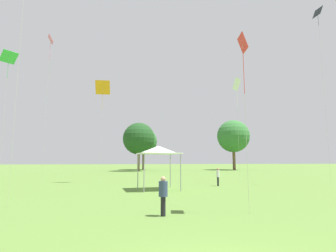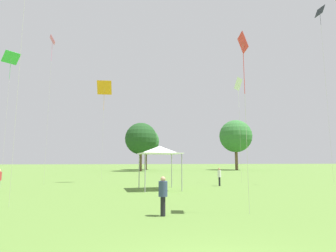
{
  "view_description": "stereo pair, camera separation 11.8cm",
  "coord_description": "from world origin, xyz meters",
  "views": [
    {
      "loc": [
        -1.7,
        -4.42,
        2.2
      ],
      "look_at": [
        0.0,
        6.87,
        3.7
      ],
      "focal_mm": 28.0,
      "sensor_mm": 36.0,
      "label": 1
    },
    {
      "loc": [
        -1.59,
        -4.43,
        2.2
      ],
      "look_at": [
        0.0,
        6.87,
        3.7
      ],
      "focal_mm": 28.0,
      "sensor_mm": 36.0,
      "label": 2
    }
  ],
  "objects": [
    {
      "name": "kite_4",
      "position": [
        9.16,
        20.31,
        9.73
      ],
      "size": [
        1.2,
        1.17,
        10.54
      ],
      "rotation": [
        0.0,
        0.0,
        3.12
      ],
      "color": "white",
      "rests_on": "ground"
    },
    {
      "name": "kite_2",
      "position": [
        -9.31,
        20.85,
        12.99
      ],
      "size": [
        0.71,
        0.93,
        14.11
      ],
      "rotation": [
        0.0,
        0.0,
        1.16
      ],
      "color": "pink",
      "rests_on": "ground"
    },
    {
      "name": "kite_1",
      "position": [
        -11.95,
        18.74,
        10.7
      ],
      "size": [
        1.53,
        1.52,
        11.35
      ],
      "rotation": [
        0.0,
        0.0,
        3.11
      ],
      "color": "green",
      "rests_on": "ground"
    },
    {
      "name": "distant_tree_2",
      "position": [
        22.54,
        53.64,
        7.79
      ],
      "size": [
        7.51,
        7.51,
        11.57
      ],
      "color": "brown",
      "rests_on": "ground"
    },
    {
      "name": "distant_tree_1",
      "position": [
        1.89,
        58.44,
        6.71
      ],
      "size": [
        6.38,
        6.38,
        9.92
      ],
      "color": "brown",
      "rests_on": "ground"
    },
    {
      "name": "kite_3",
      "position": [
        -4.46,
        22.59,
        9.53
      ],
      "size": [
        1.5,
        0.73,
        10.35
      ],
      "rotation": [
        0.0,
        0.0,
        2.31
      ],
      "color": "orange",
      "rests_on": "ground"
    },
    {
      "name": "person_standing_0",
      "position": [
        6.03,
        17.76,
        0.93
      ],
      "size": [
        0.38,
        0.38,
        1.54
      ],
      "rotation": [
        0.0,
        0.0,
        5.06
      ],
      "color": "black",
      "rests_on": "ground"
    },
    {
      "name": "kite_6",
      "position": [
        3.3,
        6.15,
        7.11
      ],
      "size": [
        0.37,
        0.8,
        7.81
      ],
      "rotation": [
        0.0,
        0.0,
        0.65
      ],
      "color": "red",
      "rests_on": "ground"
    },
    {
      "name": "kite_0",
      "position": [
        16.06,
        16.69,
        15.58
      ],
      "size": [
        0.48,
        1.01,
        16.8
      ],
      "rotation": [
        0.0,
        0.0,
        4.0
      ],
      "color": "#1E2328",
      "rests_on": "ground"
    },
    {
      "name": "person_standing_1",
      "position": [
        -0.29,
        6.26,
        0.92
      ],
      "size": [
        0.5,
        0.5,
        1.55
      ],
      "rotation": [
        0.0,
        0.0,
        5.27
      ],
      "color": "black",
      "rests_on": "ground"
    },
    {
      "name": "canopy_tent",
      "position": [
        0.58,
        15.61,
        2.97
      ],
      "size": [
        3.33,
        3.33,
        3.3
      ],
      "rotation": [
        0.0,
        0.0,
        0.12
      ],
      "color": "white",
      "rests_on": "ground"
    },
    {
      "name": "distant_tree_0",
      "position": [
        0.42,
        50.48,
        6.7
      ],
      "size": [
        6.65,
        6.65,
        10.04
      ],
      "color": "brown",
      "rests_on": "ground"
    }
  ]
}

